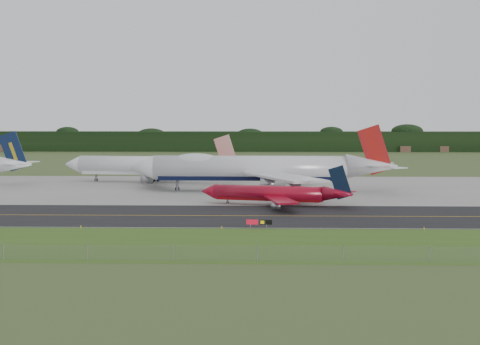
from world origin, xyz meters
name	(u,v)px	position (x,y,z in m)	size (l,w,h in m)	color
ground	(229,213)	(0.00, 0.00, 0.00)	(600.00, 600.00, 0.00)	#415326
grass_verge	(220,244)	(0.00, -35.00, 0.01)	(400.00, 30.00, 0.01)	#3B5E1B
taxiway	(228,216)	(0.00, -4.00, 0.01)	(400.00, 32.00, 0.02)	black
apron	(237,188)	(0.00, 51.00, 0.01)	(400.00, 78.00, 0.01)	gray
taxiway_centreline	(228,216)	(0.00, -4.00, 0.03)	(400.00, 0.40, 0.00)	orange
taxiway_edge_line	(225,228)	(0.00, -19.50, 0.03)	(400.00, 0.25, 0.00)	silver
perimeter_fence	(215,253)	(0.00, -48.00, 1.10)	(320.00, 0.10, 320.00)	slate
horizon_treeline	(248,142)	(0.00, 273.76, 5.47)	(700.00, 25.00, 12.00)	black
jet_ba_747	(259,169)	(6.47, 42.57, 6.29)	(73.43, 60.95, 18.50)	silver
jet_red_737	(276,194)	(10.35, 12.90, 2.66)	(35.35, 28.31, 9.63)	maroon
jet_star_tail	(152,166)	(-27.02, 67.86, 5.07)	(57.58, 47.72, 15.20)	white
taxiway_sign	(259,222)	(6.31, -19.63, 1.11)	(4.71, 0.41, 1.57)	slate
edge_marker_left	(81,227)	(-26.27, -20.50, 0.25)	(0.16, 0.16, 0.50)	yellow
edge_marker_center	(222,228)	(-0.48, -20.50, 0.25)	(0.16, 0.16, 0.50)	yellow
edge_marker_right	(424,228)	(36.10, -20.50, 0.25)	(0.16, 0.16, 0.50)	yellow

